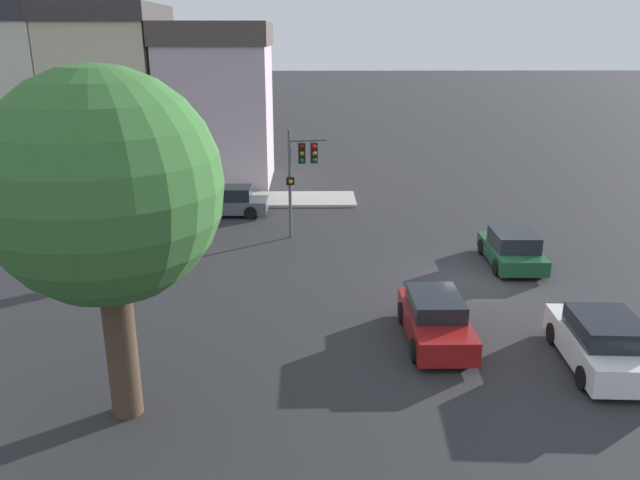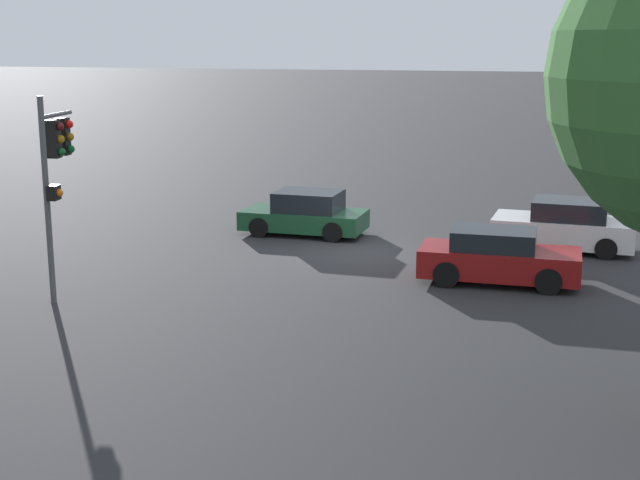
{
  "view_description": "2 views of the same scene",
  "coord_description": "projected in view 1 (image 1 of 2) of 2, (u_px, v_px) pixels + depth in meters",
  "views": [
    {
      "loc": [
        -21.5,
        6.06,
        8.78
      ],
      "look_at": [
        1.81,
        5.68,
        1.14
      ],
      "focal_mm": 35.0,
      "sensor_mm": 36.0,
      "label": 1
    },
    {
      "loc": [
        -5.93,
        25.12,
        6.23
      ],
      "look_at": [
        0.02,
        3.35,
        1.1
      ],
      "focal_mm": 50.0,
      "sensor_mm": 36.0,
      "label": 2
    }
  ],
  "objects": [
    {
      "name": "rowhouse_backdrop",
      "position": [
        69.0,
        96.0,
        38.2
      ],
      "size": [
        8.13,
        24.32,
        11.2
      ],
      "color": "#B29EA8",
      "rests_on": "ground_plane"
    },
    {
      "name": "crossing_car_0",
      "position": [
        435.0,
        319.0,
        18.74
      ],
      "size": [
        4.09,
        1.83,
        1.41
      ],
      "rotation": [
        0.0,
        0.0,
        3.15
      ],
      "color": "maroon",
      "rests_on": "ground_plane"
    },
    {
      "name": "ground_plane",
      "position": [
        473.0,
        283.0,
        23.25
      ],
      "size": [
        300.0,
        300.0,
        0.0
      ],
      "primitive_type": "plane",
      "color": "#28282B"
    },
    {
      "name": "parked_car_0",
      "position": [
        228.0,
        202.0,
        31.97
      ],
      "size": [
        1.87,
        4.14,
        1.47
      ],
      "rotation": [
        0.0,
        0.0,
        1.55
      ],
      "color": "#4C5156",
      "rests_on": "ground_plane"
    },
    {
      "name": "street_tree",
      "position": [
        104.0,
        189.0,
        13.55
      ],
      "size": [
        5.24,
        5.24,
        8.28
      ],
      "color": "#423323",
      "rests_on": "ground_plane"
    },
    {
      "name": "parked_car_2",
      "position": [
        0.0,
        203.0,
        31.87
      ],
      "size": [
        2.03,
        4.4,
        1.39
      ],
      "rotation": [
        0.0,
        0.0,
        1.59
      ],
      "color": "black",
      "rests_on": "ground_plane"
    },
    {
      "name": "crossing_car_1",
      "position": [
        512.0,
        249.0,
        24.96
      ],
      "size": [
        4.0,
        2.03,
        1.41
      ],
      "rotation": [
        0.0,
        0.0,
        -0.03
      ],
      "color": "#194728",
      "rests_on": "ground_plane"
    },
    {
      "name": "traffic_signal",
      "position": [
        301.0,
        164.0,
        27.51
      ],
      "size": [
        0.71,
        1.78,
        4.94
      ],
      "rotation": [
        0.0,
        0.0,
        3.27
      ],
      "color": "#515456",
      "rests_on": "ground_plane"
    },
    {
      "name": "parked_car_1",
      "position": [
        123.0,
        202.0,
        31.92
      ],
      "size": [
        1.83,
        4.6,
        1.42
      ],
      "rotation": [
        0.0,
        0.0,
        1.57
      ],
      "color": "#B7B7BC",
      "rests_on": "ground_plane"
    },
    {
      "name": "crossing_car_2",
      "position": [
        602.0,
        343.0,
        17.24
      ],
      "size": [
        4.21,
        2.19,
        1.52
      ],
      "rotation": [
        0.0,
        0.0,
        -0.06
      ],
      "color": "silver",
      "rests_on": "ground_plane"
    }
  ]
}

